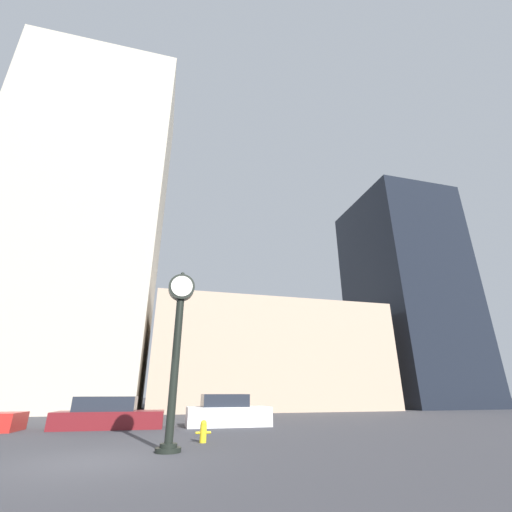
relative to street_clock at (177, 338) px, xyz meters
name	(u,v)px	position (x,y,z in m)	size (l,w,h in m)	color
ground_plane	(93,462)	(-1.74, -0.94, -3.06)	(200.00, 200.00, 0.00)	#38383D
building_tall_tower	(85,219)	(-9.33, 23.06, 14.64)	(14.70, 12.00, 35.39)	#BCB29E
building_storefront_row	(265,358)	(9.47, 23.06, 1.65)	(21.57, 12.00, 9.41)	tan
building_glass_modern	(405,295)	(27.06, 23.06, 9.22)	(10.16, 12.00, 24.55)	black
street_clock	(177,338)	(0.00, 0.00, 0.00)	(0.82, 0.71, 5.19)	black
car_maroon	(109,415)	(-2.51, 7.29, -2.50)	(4.74, 1.89, 1.34)	maroon
car_white	(227,412)	(2.90, 7.12, -2.45)	(4.00, 1.88, 1.43)	silver
fire_hydrant_far	(203,431)	(1.14, 1.66, -2.72)	(0.50, 0.22, 0.67)	yellow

